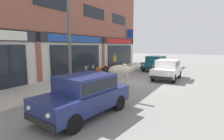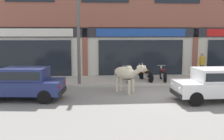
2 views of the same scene
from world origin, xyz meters
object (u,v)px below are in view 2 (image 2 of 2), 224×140
(motorcycle_1, at_px, (146,75))
(motorcycle_2, at_px, (163,74))
(cow, at_px, (126,73))
(pedestrian, at_px, (202,62))
(utility_pole, at_px, (78,30))
(car_0, at_px, (216,83))
(car_1, at_px, (24,82))
(motorcycle_0, at_px, (128,75))

(motorcycle_1, relative_size, motorcycle_2, 0.98)
(cow, relative_size, motorcycle_1, 1.01)
(pedestrian, xyz_separation_m, utility_pole, (-7.89, -1.62, 2.03))
(pedestrian, bearing_deg, utility_pole, -168.39)
(motorcycle_1, height_order, pedestrian, pedestrian)
(cow, bearing_deg, car_0, -27.73)
(car_0, height_order, utility_pole, utility_pole)
(car_1, relative_size, pedestrian, 2.34)
(cow, height_order, motorcycle_0, cow)
(car_0, xyz_separation_m, pedestrian, (1.76, 5.50, 0.31))
(motorcycle_2, bearing_deg, motorcycle_1, 179.22)
(car_1, distance_m, motorcycle_0, 6.23)
(car_1, relative_size, motorcycle_0, 2.06)
(cow, bearing_deg, motorcycle_1, 58.85)
(car_1, height_order, pedestrian, pedestrian)
(pedestrian, relative_size, utility_pole, 0.27)
(cow, height_order, car_1, cow)
(car_1, bearing_deg, car_0, -6.62)
(cow, bearing_deg, car_1, -168.57)
(cow, relative_size, utility_pole, 0.30)
(motorcycle_2, bearing_deg, motorcycle_0, -178.14)
(car_0, relative_size, motorcycle_0, 2.00)
(car_0, xyz_separation_m, motorcycle_1, (-2.15, 4.51, -0.29))
(car_1, height_order, motorcycle_1, car_1)
(car_1, distance_m, motorcycle_2, 8.16)
(motorcycle_2, distance_m, utility_pole, 5.71)
(pedestrian, bearing_deg, cow, -146.96)
(car_1, bearing_deg, motorcycle_0, 33.56)
(utility_pole, bearing_deg, cow, -38.50)
(car_0, bearing_deg, cow, 152.27)
(car_0, distance_m, motorcycle_2, 4.63)
(cow, xyz_separation_m, motorcycle_0, (0.42, 2.47, -0.48))
(car_1, distance_m, motorcycle_1, 7.23)
(cow, bearing_deg, motorcycle_0, 80.41)
(motorcycle_2, distance_m, pedestrian, 3.09)
(motorcycle_2, bearing_deg, pedestrian, 19.37)
(pedestrian, height_order, utility_pole, utility_pole)
(cow, relative_size, motorcycle_0, 0.99)
(pedestrian, bearing_deg, car_1, -156.18)
(cow, distance_m, motorcycle_0, 2.56)
(car_1, xyz_separation_m, utility_pole, (2.34, 2.89, 2.34))
(car_0, bearing_deg, utility_pole, 147.68)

